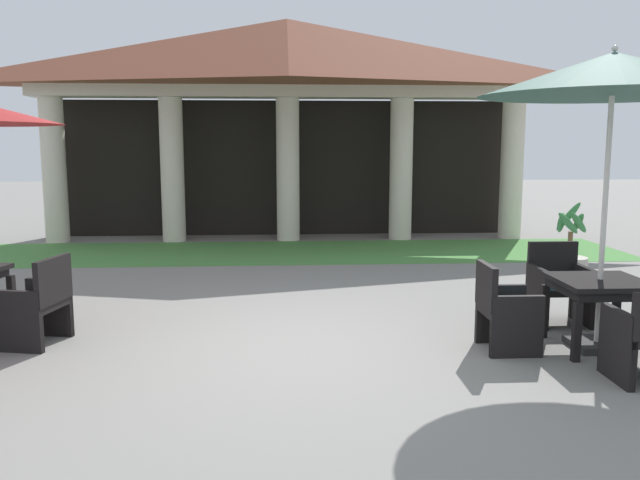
% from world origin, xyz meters
% --- Properties ---
extents(ground_plane, '(60.00, 60.00, 0.00)m').
position_xyz_m(ground_plane, '(0.00, 0.00, 0.00)').
color(ground_plane, gray).
extents(background_pavilion, '(10.75, 2.88, 4.52)m').
position_xyz_m(background_pavilion, '(0.00, 7.60, 3.45)').
color(background_pavilion, beige).
rests_on(background_pavilion, ground).
extents(lawn_strip, '(12.55, 2.72, 0.01)m').
position_xyz_m(lawn_strip, '(0.00, 5.92, 0.00)').
color(lawn_strip, '#47843D').
rests_on(lawn_strip, ground).
extents(patio_chair_near_foreground_east, '(0.62, 0.72, 0.90)m').
position_xyz_m(patio_chair_near_foreground_east, '(-2.63, 0.38, 0.41)').
color(patio_chair_near_foreground_east, black).
rests_on(patio_chair_near_foreground_east, ground).
extents(patio_table_mid_left, '(0.85, 0.85, 0.70)m').
position_xyz_m(patio_table_mid_left, '(2.95, -0.11, 0.60)').
color(patio_table_mid_left, black).
rests_on(patio_table_mid_left, ground).
extents(patio_umbrella_mid_left, '(2.49, 2.49, 2.93)m').
position_xyz_m(patio_umbrella_mid_left, '(2.95, -0.11, 2.65)').
color(patio_umbrella_mid_left, '#2D2D2D').
rests_on(patio_umbrella_mid_left, ground).
extents(patio_chair_mid_left_north, '(0.60, 0.58, 0.90)m').
position_xyz_m(patio_chair_mid_left_north, '(2.96, 0.83, 0.41)').
color(patio_chair_mid_left_north, black).
rests_on(patio_chair_mid_left_north, ground).
extents(patio_chair_mid_left_west, '(0.52, 0.55, 0.86)m').
position_xyz_m(patio_chair_mid_left_west, '(2.01, -0.10, 0.39)').
color(patio_chair_mid_left_west, black).
rests_on(patio_chair_mid_left_west, ground).
extents(potted_palm_right_edge, '(0.53, 0.53, 1.17)m').
position_xyz_m(potted_palm_right_edge, '(4.18, 3.26, 0.30)').
color(potted_palm_right_edge, '#B2AD9E').
rests_on(potted_palm_right_edge, ground).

